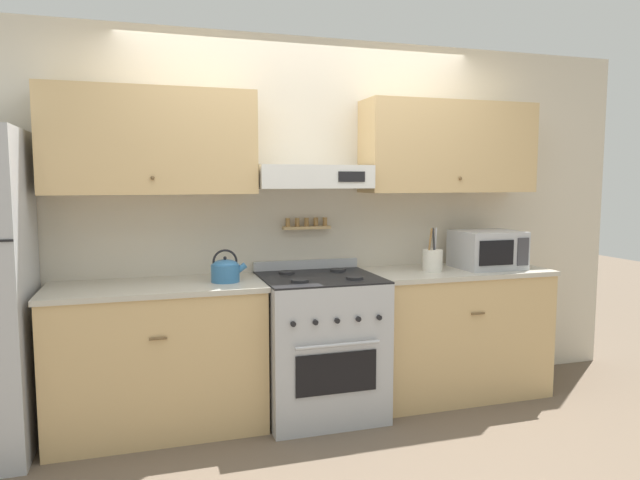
{
  "coord_description": "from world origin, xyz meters",
  "views": [
    {
      "loc": [
        -1.09,
        -3.28,
        1.56
      ],
      "look_at": [
        0.0,
        0.26,
        1.17
      ],
      "focal_mm": 32.0,
      "sensor_mm": 36.0,
      "label": 1
    }
  ],
  "objects_px": {
    "tea_kettle": "(226,270)",
    "microwave": "(487,249)",
    "stove_range": "(320,344)",
    "utensil_crock": "(432,260)"
  },
  "relations": [
    {
      "from": "stove_range",
      "to": "microwave",
      "type": "bearing_deg",
      "value": 1.99
    },
    {
      "from": "tea_kettle",
      "to": "utensil_crock",
      "type": "xyz_separation_m",
      "value": [
        1.46,
        0.0,
        0.0
      ]
    },
    {
      "from": "stove_range",
      "to": "tea_kettle",
      "type": "height_order",
      "value": "tea_kettle"
    },
    {
      "from": "microwave",
      "to": "tea_kettle",
      "type": "bearing_deg",
      "value": -179.46
    },
    {
      "from": "stove_range",
      "to": "utensil_crock",
      "type": "height_order",
      "value": "utensil_crock"
    },
    {
      "from": "stove_range",
      "to": "microwave",
      "type": "relative_size",
      "value": 2.2
    },
    {
      "from": "stove_range",
      "to": "microwave",
      "type": "distance_m",
      "value": 1.43
    },
    {
      "from": "tea_kettle",
      "to": "utensil_crock",
      "type": "bearing_deg",
      "value": 0.0
    },
    {
      "from": "tea_kettle",
      "to": "microwave",
      "type": "distance_m",
      "value": 1.91
    },
    {
      "from": "microwave",
      "to": "utensil_crock",
      "type": "distance_m",
      "value": 0.46
    }
  ]
}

